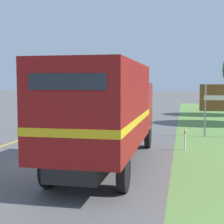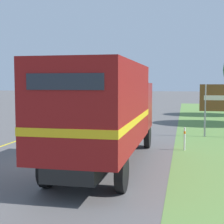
{
  "view_description": "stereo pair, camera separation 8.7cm",
  "coord_description": "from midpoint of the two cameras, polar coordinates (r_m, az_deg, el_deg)",
  "views": [
    {
      "loc": [
        4.03,
        -11.11,
        2.78
      ],
      "look_at": [
        0.3,
        6.87,
        1.2
      ],
      "focal_mm": 55.0,
      "sensor_mm": 36.0,
      "label": 1
    },
    {
      "loc": [
        4.12,
        -11.1,
        2.78
      ],
      "look_at": [
        0.3,
        6.87,
        1.2
      ],
      "focal_mm": 55.0,
      "sensor_mm": 36.0,
      "label": 2
    }
  ],
  "objects": [
    {
      "name": "horse_trailer_truck",
      "position": [
        11.18,
        -0.93,
        0.43
      ],
      "size": [
        2.37,
        8.2,
        3.36
      ],
      "color": "black",
      "rests_on": "ground"
    },
    {
      "name": "lead_car_white",
      "position": [
        25.53,
        -1.26,
        0.98
      ],
      "size": [
        1.8,
        4.53,
        2.07
      ],
      "color": "black",
      "rests_on": "ground"
    },
    {
      "name": "centre_dash_mid_a",
      "position": [
        18.89,
        -0.6,
        -3.54
      ],
      "size": [
        0.12,
        2.6,
        0.01
      ],
      "primitive_type": "cube",
      "color": "white",
      "rests_on": "ground"
    },
    {
      "name": "centre_dash_mid_b",
      "position": [
        25.32,
        2.66,
        -1.39
      ],
      "size": [
        0.12,
        2.6,
        0.01
      ],
      "primitive_type": "cube",
      "color": "white",
      "rests_on": "ground"
    },
    {
      "name": "highway_sign",
      "position": [
        18.22,
        17.64,
        1.99
      ],
      "size": [
        1.94,
        0.09,
        3.03
      ],
      "color": "#9E9EA3",
      "rests_on": "ground"
    },
    {
      "name": "edge_line_yellow",
      "position": [
        22.39,
        -8.42,
        -2.26
      ],
      "size": [
        0.12,
        51.63,
        0.01
      ],
      "primitive_type": "cube",
      "color": "yellow",
      "rests_on": "ground"
    },
    {
      "name": "delineator_post",
      "position": [
        14.41,
        12.14,
        -4.27
      ],
      "size": [
        0.08,
        0.08,
        0.95
      ],
      "color": "white",
      "rests_on": "ground"
    },
    {
      "name": "centre_dash_far",
      "position": [
        31.81,
        4.6,
        -0.11
      ],
      "size": [
        0.12,
        2.6,
        0.01
      ],
      "primitive_type": "cube",
      "color": "white",
      "rests_on": "ground"
    },
    {
      "name": "centre_dash_near",
      "position": [
        12.63,
        -7.2,
        -7.81
      ],
      "size": [
        0.12,
        2.6,
        0.01
      ],
      "primitive_type": "cube",
      "color": "white",
      "rests_on": "ground"
    },
    {
      "name": "ground_plane",
      "position": [
        12.15,
        -8.03,
        -8.35
      ],
      "size": [
        200.0,
        200.0,
        0.0
      ],
      "primitive_type": "plane",
      "color": "#5B5959"
    },
    {
      "name": "centre_dash_farthest",
      "position": [
        38.35,
        5.87,
        0.73
      ],
      "size": [
        0.12,
        2.6,
        0.01
      ],
      "primitive_type": "cube",
      "color": "white",
      "rests_on": "ground"
    }
  ]
}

